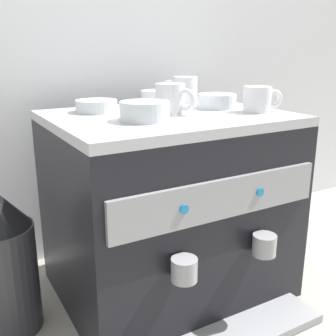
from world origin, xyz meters
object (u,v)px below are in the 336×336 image
ceramic_bowl_0 (159,99)px  ceramic_cup_0 (184,90)px  ceramic_bowl_2 (145,112)px  espresso_machine (169,205)px  ceramic_cup_2 (171,99)px  milk_pitcher (294,235)px  ceramic_cup_1 (259,99)px  ceramic_bowl_1 (97,106)px  ceramic_bowl_3 (217,101)px

ceramic_bowl_0 → ceramic_cup_0: bearing=15.1°
ceramic_bowl_0 → ceramic_bowl_2: same height
espresso_machine → ceramic_cup_0: bearing=48.2°
ceramic_cup_2 → ceramic_bowl_0: bearing=74.2°
milk_pitcher → ceramic_cup_2: bearing=175.4°
ceramic_cup_2 → espresso_machine: bearing=-178.9°
ceramic_cup_1 → ceramic_bowl_0: ceramic_cup_1 is taller
ceramic_cup_1 → ceramic_bowl_2: size_ratio=0.93×
ceramic_bowl_0 → ceramic_bowl_2: (-0.15, -0.20, 0.00)m
ceramic_cup_1 → ceramic_bowl_2: 0.32m
ceramic_bowl_1 → ceramic_bowl_0: bearing=5.5°
milk_pitcher → ceramic_bowl_1: bearing=165.7°
ceramic_cup_1 → ceramic_bowl_3: size_ratio=1.00×
ceramic_cup_0 → ceramic_bowl_3: size_ratio=0.91×
ceramic_bowl_2 → ceramic_bowl_1: bearing=105.2°
espresso_machine → ceramic_cup_1: size_ratio=5.46×
ceramic_cup_0 → ceramic_cup_1: bearing=-75.1°
ceramic_bowl_1 → ceramic_bowl_2: size_ratio=0.94×
ceramic_cup_2 → ceramic_bowl_1: ceramic_cup_2 is taller
espresso_machine → ceramic_cup_2: size_ratio=5.21×
ceramic_cup_1 → ceramic_bowl_1: size_ratio=0.99×
ceramic_cup_2 → ceramic_bowl_0: 0.14m
ceramic_cup_1 → ceramic_bowl_1: (-0.36, 0.21, -0.02)m
ceramic_cup_0 → ceramic_bowl_1: 0.30m
ceramic_cup_0 → ceramic_cup_2: ceramic_cup_0 is taller
ceramic_bowl_3 → milk_pitcher: (0.29, -0.06, -0.45)m
ceramic_bowl_0 → ceramic_bowl_3: bearing=-44.7°
ceramic_bowl_0 → ceramic_bowl_1: ceramic_bowl_0 is taller
ceramic_cup_0 → ceramic_bowl_2: ceramic_cup_0 is taller
ceramic_bowl_2 → milk_pitcher: 0.71m
ceramic_bowl_3 → ceramic_cup_1: bearing=-65.6°
ceramic_bowl_0 → ceramic_bowl_3: ceramic_bowl_0 is taller
ceramic_cup_1 → ceramic_bowl_3: (-0.05, 0.11, -0.01)m
ceramic_cup_1 → milk_pitcher: (0.24, 0.05, -0.46)m
ceramic_bowl_3 → ceramic_cup_2: bearing=-172.6°
milk_pitcher → ceramic_cup_0: bearing=147.0°
ceramic_bowl_1 → ceramic_cup_1: bearing=-30.0°
ceramic_cup_2 → ceramic_bowl_0: ceramic_cup_2 is taller
ceramic_cup_0 → milk_pitcher: bearing=-33.0°
ceramic_bowl_2 → ceramic_bowl_3: ceramic_bowl_2 is taller
ceramic_cup_1 → ceramic_cup_2: size_ratio=0.95×
ceramic_cup_0 → ceramic_bowl_1: (-0.29, -0.05, -0.02)m
ceramic_cup_2 → milk_pitcher: size_ratio=0.87×
ceramic_cup_2 → milk_pitcher: (0.45, -0.04, -0.47)m
espresso_machine → ceramic_bowl_2: (-0.10, -0.06, 0.27)m
ceramic_bowl_0 → ceramic_bowl_1: size_ratio=0.94×
ceramic_bowl_1 → ceramic_bowl_3: (0.31, -0.10, 0.00)m
ceramic_cup_2 → ceramic_bowl_3: (0.16, 0.02, -0.02)m
ceramic_bowl_3 → espresso_machine: bearing=-172.9°
ceramic_cup_1 → ceramic_bowl_3: ceramic_cup_1 is taller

